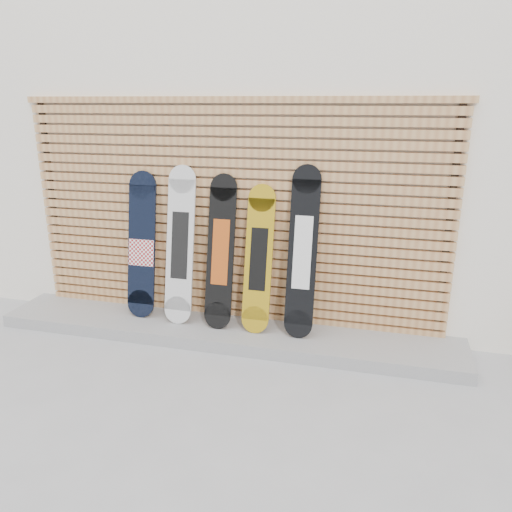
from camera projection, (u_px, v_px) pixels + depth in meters
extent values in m
plane|color=#9B9B9E|center=(216.00, 373.00, 4.31)|extent=(80.00, 80.00, 0.00)
cube|color=white|center=(329.00, 135.00, 6.89)|extent=(12.00, 5.00, 3.60)
cube|color=gray|center=(224.00, 331.00, 4.96)|extent=(4.60, 0.70, 0.12)
cube|color=#B8804D|center=(232.00, 313.00, 5.20)|extent=(4.20, 0.05, 0.08)
cube|color=#B8804D|center=(232.00, 304.00, 5.17)|extent=(4.20, 0.05, 0.08)
cube|color=#B8804D|center=(232.00, 295.00, 5.15)|extent=(4.20, 0.05, 0.07)
cube|color=#B8804D|center=(232.00, 287.00, 5.12)|extent=(4.20, 0.05, 0.07)
cube|color=#B8804D|center=(232.00, 278.00, 5.09)|extent=(4.20, 0.05, 0.07)
cube|color=#B8804D|center=(232.00, 269.00, 5.06)|extent=(4.20, 0.05, 0.07)
cube|color=#B8804D|center=(232.00, 260.00, 5.03)|extent=(4.20, 0.05, 0.07)
cube|color=#B8804D|center=(231.00, 251.00, 5.00)|extent=(4.20, 0.05, 0.07)
cube|color=#B8804D|center=(231.00, 241.00, 4.97)|extent=(4.20, 0.05, 0.07)
cube|color=#B8804D|center=(231.00, 232.00, 4.94)|extent=(4.20, 0.05, 0.08)
cube|color=#B8804D|center=(231.00, 222.00, 4.91)|extent=(4.20, 0.05, 0.08)
cube|color=#B8804D|center=(231.00, 213.00, 4.89)|extent=(4.20, 0.05, 0.08)
cube|color=#B8804D|center=(231.00, 203.00, 4.86)|extent=(4.20, 0.05, 0.08)
cube|color=#B8804D|center=(231.00, 193.00, 4.83)|extent=(4.20, 0.05, 0.08)
cube|color=#B8804D|center=(230.00, 183.00, 4.80)|extent=(4.20, 0.05, 0.08)
cube|color=#B8804D|center=(230.00, 173.00, 4.77)|extent=(4.20, 0.05, 0.08)
cube|color=#B8804D|center=(230.00, 163.00, 4.74)|extent=(4.20, 0.05, 0.08)
cube|color=#B8804D|center=(230.00, 152.00, 4.71)|extent=(4.20, 0.05, 0.08)
cube|color=#B8804D|center=(230.00, 142.00, 4.68)|extent=(4.20, 0.05, 0.08)
cube|color=#B8804D|center=(230.00, 131.00, 4.65)|extent=(4.20, 0.05, 0.08)
cube|color=#B8804D|center=(229.00, 121.00, 4.62)|extent=(4.20, 0.05, 0.08)
cube|color=#B8804D|center=(229.00, 110.00, 4.60)|extent=(4.20, 0.05, 0.08)
cube|color=black|center=(54.00, 210.00, 5.42)|extent=(0.06, 0.04, 2.23)
cube|color=black|center=(448.00, 234.00, 4.45)|extent=(0.06, 0.04, 2.23)
cube|color=#B8804D|center=(229.00, 100.00, 4.57)|extent=(4.26, 0.07, 0.06)
cube|color=black|center=(142.00, 245.00, 5.05)|extent=(0.29, 0.24, 1.19)
cylinder|color=black|center=(141.00, 303.00, 5.12)|extent=(0.29, 0.07, 0.29)
cylinder|color=black|center=(143.00, 185.00, 4.97)|extent=(0.29, 0.07, 0.29)
cube|color=white|center=(142.00, 253.00, 5.05)|extent=(0.28, 0.07, 0.27)
cube|color=silver|center=(180.00, 245.00, 4.91)|extent=(0.28, 0.28, 1.27)
cylinder|color=silver|center=(178.00, 310.00, 4.98)|extent=(0.28, 0.08, 0.28)
cylinder|color=silver|center=(182.00, 179.00, 4.84)|extent=(0.28, 0.08, 0.28)
cube|color=black|center=(180.00, 245.00, 4.91)|extent=(0.17, 0.16, 0.65)
cube|color=black|center=(221.00, 252.00, 4.81)|extent=(0.27, 0.30, 1.22)
cylinder|color=black|center=(218.00, 315.00, 4.87)|extent=(0.27, 0.08, 0.27)
cylinder|color=black|center=(224.00, 187.00, 4.76)|extent=(0.27, 0.08, 0.27)
cube|color=#9C3A0E|center=(221.00, 252.00, 4.81)|extent=(0.17, 0.17, 0.62)
cube|color=#AA8512|center=(259.00, 259.00, 4.74)|extent=(0.26, 0.29, 1.14)
cylinder|color=#AA8512|center=(255.00, 319.00, 4.78)|extent=(0.26, 0.08, 0.26)
cylinder|color=#AA8512|center=(262.00, 198.00, 4.69)|extent=(0.26, 0.08, 0.26)
cube|color=black|center=(259.00, 259.00, 4.74)|extent=(0.16, 0.16, 0.59)
cube|color=black|center=(303.00, 253.00, 4.61)|extent=(0.27, 0.30, 1.32)
cylinder|color=black|center=(298.00, 324.00, 4.68)|extent=(0.27, 0.08, 0.27)
cylinder|color=black|center=(307.00, 179.00, 4.54)|extent=(0.27, 0.08, 0.27)
cube|color=silver|center=(303.00, 253.00, 4.61)|extent=(0.17, 0.16, 0.67)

